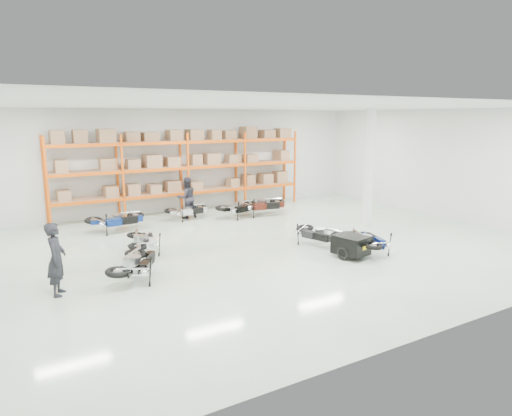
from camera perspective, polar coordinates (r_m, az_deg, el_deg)
room at (r=14.53m, az=0.44°, el=3.72°), size 18.00×18.00×18.00m
pallet_rack at (r=20.30m, az=-8.96°, el=5.78°), size 11.28×0.98×3.62m
structural_column at (r=18.09m, az=13.95°, el=4.89°), size 0.25×0.25×4.50m
moto_blue_centre at (r=14.62m, az=13.95°, el=-3.53°), size 1.31×1.85×1.08m
moto_silver_left at (r=14.59m, az=-13.94°, el=-3.59°), size 1.17×1.79×1.07m
moto_black_far_left at (r=12.29m, az=-14.80°, el=-6.18°), size 1.73×2.02×1.18m
moto_touring_right at (r=15.16m, az=7.75°, el=-2.74°), size 1.22×1.83×1.09m
trailer at (r=14.02m, az=11.77°, el=-4.56°), size 0.94×1.66×0.67m
moto_back_a at (r=17.57m, az=-17.02°, el=-0.99°), size 1.93×1.03×1.22m
moto_back_b at (r=19.01m, az=-8.52°, el=0.03°), size 1.65×0.90×1.04m
moto_back_c at (r=19.22m, az=-2.04°, el=0.45°), size 1.93×1.22×1.16m
moto_back_d at (r=19.61m, az=0.72°, el=0.80°), size 2.09×1.33×1.25m
person_left at (r=11.78m, az=-23.69°, el=-5.87°), size 0.60×0.74×1.77m
person_back at (r=19.23m, az=-8.64°, el=1.28°), size 0.84×0.65×1.72m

